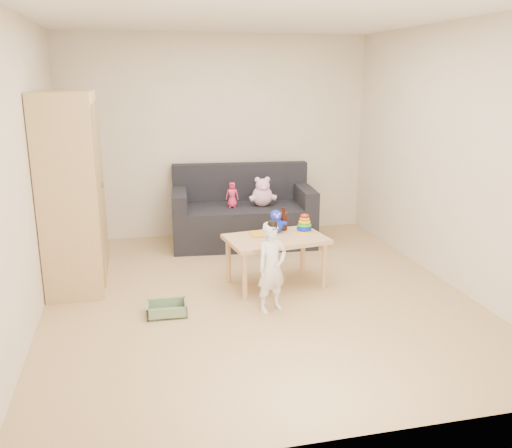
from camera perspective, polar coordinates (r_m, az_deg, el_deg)
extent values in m
plane|color=tan|center=(5.37, 0.08, -7.43)|extent=(4.50, 4.50, 0.00)
plane|color=white|center=(4.98, 0.09, 21.35)|extent=(4.50, 4.50, 0.00)
plane|color=beige|center=(7.20, -4.03, 9.11)|extent=(4.00, 0.00, 4.00)
plane|color=beige|center=(2.91, 10.18, -0.45)|extent=(4.00, 0.00, 4.00)
plane|color=beige|center=(4.96, -23.12, 5.08)|extent=(0.00, 4.50, 4.50)
plane|color=beige|center=(5.80, 19.86, 6.72)|extent=(0.00, 4.50, 4.50)
cube|color=#DFB67A|center=(5.70, -18.81, 3.30)|extent=(0.54, 1.08, 1.94)
cube|color=black|center=(6.89, -1.36, -0.06)|extent=(1.83, 1.04, 0.49)
cube|color=tan|center=(5.52, 2.09, -3.94)|extent=(1.05, 0.75, 0.51)
imported|color=white|center=(4.89, 1.67, -4.69)|extent=(0.35, 0.29, 0.81)
imported|color=#E92B60|center=(6.71, -2.53, 3.06)|extent=(0.18, 0.14, 0.31)
cylinder|color=#EBEE0C|center=(5.65, 5.10, -0.72)|extent=(0.15, 0.15, 0.02)
cylinder|color=silver|center=(5.62, 5.12, 0.15)|extent=(0.02, 0.02, 0.18)
torus|color=#0C1BCF|center=(5.64, 5.11, -0.46)|extent=(0.16, 0.16, 0.04)
torus|color=green|center=(5.63, 5.11, -0.11)|extent=(0.15, 0.15, 0.04)
torus|color=yellow|center=(5.62, 5.12, 0.23)|extent=(0.13, 0.13, 0.03)
torus|color=orange|center=(5.61, 5.13, 0.55)|extent=(0.11, 0.11, 0.03)
torus|color=#B6220A|center=(5.60, 5.14, 0.86)|extent=(0.09, 0.09, 0.03)
cylinder|color=black|center=(5.67, 2.91, 0.29)|extent=(0.08, 0.08, 0.19)
cylinder|color=black|center=(5.65, 2.92, 1.37)|extent=(0.04, 0.04, 0.05)
cylinder|color=black|center=(5.64, 2.93, 1.68)|extent=(0.05, 0.05, 0.02)
cube|color=gold|center=(5.52, 0.57, -1.05)|extent=(0.23, 0.23, 0.02)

